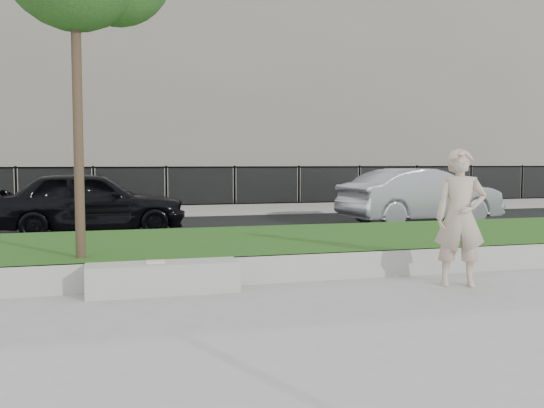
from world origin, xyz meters
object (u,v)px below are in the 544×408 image
object	(u,v)px
stone_bench	(163,278)
book	(156,262)
car_dark	(91,202)
car_silver	(421,196)
man	(460,218)

from	to	relation	value
stone_bench	book	distance (m)	0.24
stone_bench	car_dark	world-z (taller)	car_dark
book	car_dark	distance (m)	6.95
car_dark	car_silver	xyz separation A→B (m)	(8.75, 0.01, 0.00)
car_silver	man	bearing A→B (deg)	145.77
stone_bench	book	bearing A→B (deg)	174.07
man	stone_bench	bearing A→B (deg)	-166.65
stone_bench	car_silver	size ratio (longest dim) A/B	0.43
man	book	size ratio (longest dim) A/B	8.02
stone_bench	car_dark	size ratio (longest dim) A/B	0.45
car_dark	car_silver	bearing A→B (deg)	-89.52
man	book	world-z (taller)	man
stone_bench	man	world-z (taller)	man
man	book	bearing A→B (deg)	-166.58
stone_bench	book	xyz separation A→B (m)	(-0.10, 0.01, 0.22)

